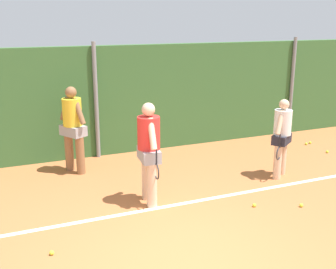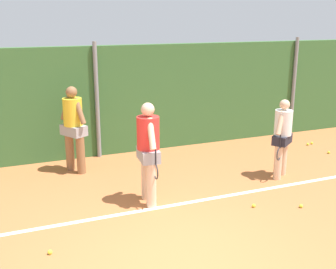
{
  "view_description": "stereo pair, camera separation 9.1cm",
  "coord_description": "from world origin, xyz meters",
  "px_view_note": "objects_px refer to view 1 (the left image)",
  "views": [
    {
      "loc": [
        -2.17,
        -4.63,
        3.29
      ],
      "look_at": [
        0.93,
        2.84,
        1.03
      ],
      "focal_mm": 44.94,
      "sensor_mm": 36.0,
      "label": 1
    },
    {
      "loc": [
        -2.08,
        -4.67,
        3.29
      ],
      "look_at": [
        0.93,
        2.84,
        1.03
      ],
      "focal_mm": 44.94,
      "sensor_mm": 36.0,
      "label": 2
    }
  ],
  "objects_px": {
    "tennis_ball_4": "(254,205)",
    "tennis_ball_5": "(327,152)",
    "player_backcourt_far": "(73,125)",
    "tennis_ball_2": "(52,253)",
    "tennis_ball_3": "(310,143)",
    "tennis_ball_0": "(306,144)",
    "player_foreground_near": "(149,148)",
    "player_midcourt": "(282,134)",
    "tennis_ball_6": "(301,205)"
  },
  "relations": [
    {
      "from": "tennis_ball_3",
      "to": "tennis_ball_4",
      "type": "bearing_deg",
      "value": -142.8
    },
    {
      "from": "player_backcourt_far",
      "to": "tennis_ball_4",
      "type": "distance_m",
      "value": 4.15
    },
    {
      "from": "tennis_ball_2",
      "to": "tennis_ball_3",
      "type": "relative_size",
      "value": 1.0
    },
    {
      "from": "tennis_ball_4",
      "to": "tennis_ball_5",
      "type": "bearing_deg",
      "value": 29.23
    },
    {
      "from": "player_backcourt_far",
      "to": "tennis_ball_2",
      "type": "height_order",
      "value": "player_backcourt_far"
    },
    {
      "from": "player_backcourt_far",
      "to": "tennis_ball_0",
      "type": "height_order",
      "value": "player_backcourt_far"
    },
    {
      "from": "tennis_ball_4",
      "to": "tennis_ball_5",
      "type": "height_order",
      "value": "same"
    },
    {
      "from": "tennis_ball_0",
      "to": "tennis_ball_6",
      "type": "relative_size",
      "value": 1.0
    },
    {
      "from": "player_foreground_near",
      "to": "tennis_ball_5",
      "type": "xyz_separation_m",
      "value": [
        5.13,
        1.03,
        -1.02
      ]
    },
    {
      "from": "player_foreground_near",
      "to": "tennis_ball_3",
      "type": "height_order",
      "value": "player_foreground_near"
    },
    {
      "from": "tennis_ball_0",
      "to": "tennis_ball_5",
      "type": "distance_m",
      "value": 0.76
    },
    {
      "from": "tennis_ball_0",
      "to": "tennis_ball_3",
      "type": "height_order",
      "value": "same"
    },
    {
      "from": "player_foreground_near",
      "to": "tennis_ball_2",
      "type": "height_order",
      "value": "player_foreground_near"
    },
    {
      "from": "player_backcourt_far",
      "to": "tennis_ball_6",
      "type": "bearing_deg",
      "value": -163.97
    },
    {
      "from": "player_foreground_near",
      "to": "player_midcourt",
      "type": "bearing_deg",
      "value": 98.6
    },
    {
      "from": "player_foreground_near",
      "to": "tennis_ball_3",
      "type": "distance_m",
      "value": 5.68
    },
    {
      "from": "tennis_ball_3",
      "to": "tennis_ball_4",
      "type": "xyz_separation_m",
      "value": [
        -3.61,
        -2.74,
        0.0
      ]
    },
    {
      "from": "tennis_ball_0",
      "to": "tennis_ball_3",
      "type": "relative_size",
      "value": 1.0
    },
    {
      "from": "tennis_ball_2",
      "to": "tennis_ball_3",
      "type": "xyz_separation_m",
      "value": [
        7.19,
        2.96,
        0.0
      ]
    },
    {
      "from": "player_backcourt_far",
      "to": "tennis_ball_4",
      "type": "height_order",
      "value": "player_backcourt_far"
    },
    {
      "from": "tennis_ball_3",
      "to": "tennis_ball_6",
      "type": "xyz_separation_m",
      "value": [
        -2.83,
        -3.06,
        0.0
      ]
    },
    {
      "from": "player_backcourt_far",
      "to": "tennis_ball_0",
      "type": "relative_size",
      "value": 28.67
    },
    {
      "from": "tennis_ball_4",
      "to": "player_foreground_near",
      "type": "bearing_deg",
      "value": 151.73
    },
    {
      "from": "player_backcourt_far",
      "to": "tennis_ball_5",
      "type": "relative_size",
      "value": 28.67
    },
    {
      "from": "tennis_ball_2",
      "to": "tennis_ball_4",
      "type": "distance_m",
      "value": 3.59
    },
    {
      "from": "tennis_ball_0",
      "to": "tennis_ball_2",
      "type": "distance_m",
      "value": 7.6
    },
    {
      "from": "player_foreground_near",
      "to": "tennis_ball_5",
      "type": "height_order",
      "value": "player_foreground_near"
    },
    {
      "from": "player_midcourt",
      "to": "tennis_ball_5",
      "type": "height_order",
      "value": "player_midcourt"
    },
    {
      "from": "player_backcourt_far",
      "to": "tennis_ball_3",
      "type": "distance_m",
      "value": 6.33
    },
    {
      "from": "tennis_ball_2",
      "to": "tennis_ball_3",
      "type": "bearing_deg",
      "value": 22.41
    },
    {
      "from": "tennis_ball_2",
      "to": "tennis_ball_6",
      "type": "relative_size",
      "value": 1.0
    },
    {
      "from": "tennis_ball_2",
      "to": "tennis_ball_6",
      "type": "xyz_separation_m",
      "value": [
        4.36,
        -0.1,
        0.0
      ]
    },
    {
      "from": "player_foreground_near",
      "to": "player_backcourt_far",
      "type": "xyz_separation_m",
      "value": [
        -0.95,
        2.14,
        0.02
      ]
    },
    {
      "from": "tennis_ball_2",
      "to": "player_midcourt",
      "type": "bearing_deg",
      "value": 14.91
    },
    {
      "from": "player_backcourt_far",
      "to": "tennis_ball_0",
      "type": "distance_m",
      "value": 6.16
    },
    {
      "from": "tennis_ball_3",
      "to": "tennis_ball_5",
      "type": "distance_m",
      "value": 0.82
    },
    {
      "from": "tennis_ball_0",
      "to": "tennis_ball_4",
      "type": "distance_m",
      "value": 4.37
    },
    {
      "from": "tennis_ball_5",
      "to": "player_backcourt_far",
      "type": "bearing_deg",
      "value": 169.68
    },
    {
      "from": "player_midcourt",
      "to": "tennis_ball_3",
      "type": "relative_size",
      "value": 25.37
    },
    {
      "from": "player_backcourt_far",
      "to": "tennis_ball_5",
      "type": "bearing_deg",
      "value": -129.64
    },
    {
      "from": "tennis_ball_0",
      "to": "tennis_ball_5",
      "type": "xyz_separation_m",
      "value": [
        0.02,
        -0.76,
        0.0
      ]
    },
    {
      "from": "tennis_ball_3",
      "to": "tennis_ball_6",
      "type": "bearing_deg",
      "value": -132.7
    },
    {
      "from": "tennis_ball_0",
      "to": "tennis_ball_6",
      "type": "xyz_separation_m",
      "value": [
        -2.66,
        -3.02,
        0.0
      ]
    },
    {
      "from": "tennis_ball_2",
      "to": "tennis_ball_4",
      "type": "height_order",
      "value": "same"
    },
    {
      "from": "tennis_ball_4",
      "to": "tennis_ball_6",
      "type": "relative_size",
      "value": 1.0
    },
    {
      "from": "player_backcourt_far",
      "to": "tennis_ball_6",
      "type": "height_order",
      "value": "player_backcourt_far"
    },
    {
      "from": "tennis_ball_0",
      "to": "tennis_ball_4",
      "type": "xyz_separation_m",
      "value": [
        -3.44,
        -2.69,
        0.0
      ]
    },
    {
      "from": "tennis_ball_0",
      "to": "tennis_ball_2",
      "type": "bearing_deg",
      "value": -157.4
    },
    {
      "from": "player_foreground_near",
      "to": "player_midcourt",
      "type": "relative_size",
      "value": 1.12
    },
    {
      "from": "player_midcourt",
      "to": "tennis_ball_0",
      "type": "xyz_separation_m",
      "value": [
        2.09,
        1.61,
        -0.9
      ]
    }
  ]
}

